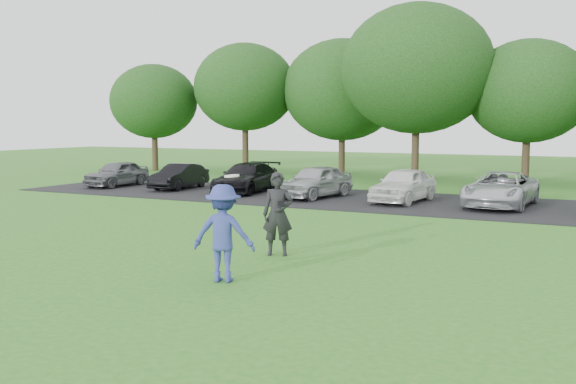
# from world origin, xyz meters

# --- Properties ---
(ground) EXTENTS (100.00, 100.00, 0.00)m
(ground) POSITION_xyz_m (0.00, 0.00, 0.00)
(ground) COLOR #286F1F
(ground) RESTS_ON ground
(parking_lot) EXTENTS (32.00, 6.50, 0.03)m
(parking_lot) POSITION_xyz_m (0.00, 13.00, 0.01)
(parking_lot) COLOR black
(parking_lot) RESTS_ON ground
(frisbee_player) EXTENTS (1.28, 0.95, 1.96)m
(frisbee_player) POSITION_xyz_m (0.33, 0.22, 0.89)
(frisbee_player) COLOR #333E91
(frisbee_player) RESTS_ON ground
(camera_bystander) EXTENTS (0.77, 0.64, 1.81)m
(camera_bystander) POSITION_xyz_m (0.16, 2.69, 0.91)
(camera_bystander) COLOR black
(camera_bystander) RESTS_ON ground
(parked_cars) EXTENTS (28.28, 4.49, 1.25)m
(parked_cars) POSITION_xyz_m (0.90, 13.02, 0.63)
(parked_cars) COLOR slate
(parked_cars) RESTS_ON parking_lot
(tree_row) EXTENTS (42.39, 9.85, 8.64)m
(tree_row) POSITION_xyz_m (1.51, 22.76, 4.91)
(tree_row) COLOR #38281C
(tree_row) RESTS_ON ground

